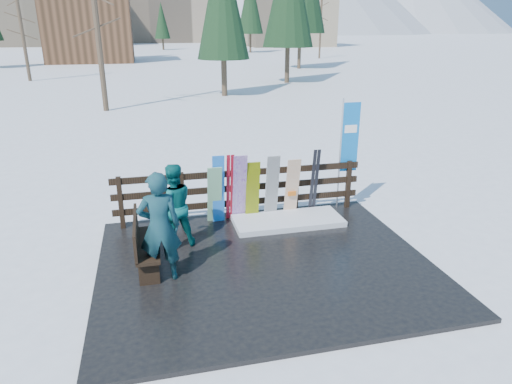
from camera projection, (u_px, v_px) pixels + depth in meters
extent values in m
plane|color=white|center=(265.00, 266.00, 8.44)|extent=(700.00, 700.00, 0.00)
cube|color=black|center=(265.00, 264.00, 8.43)|extent=(6.00, 5.00, 0.08)
cube|color=black|center=(121.00, 203.00, 9.66)|extent=(0.10, 0.10, 1.15)
cube|color=black|center=(182.00, 198.00, 9.95)|extent=(0.10, 0.10, 1.15)
cube|color=black|center=(241.00, 193.00, 10.23)|extent=(0.10, 0.10, 1.15)
cube|color=black|center=(296.00, 189.00, 10.51)|extent=(0.10, 0.10, 1.15)
cube|color=black|center=(348.00, 184.00, 10.80)|extent=(0.10, 0.10, 1.15)
cube|color=black|center=(241.00, 202.00, 10.31)|extent=(5.60, 0.05, 0.14)
cube|color=black|center=(241.00, 188.00, 10.19)|extent=(5.60, 0.05, 0.14)
cube|color=black|center=(241.00, 173.00, 10.07)|extent=(5.60, 0.05, 0.14)
cube|color=white|center=(288.00, 221.00, 10.06)|extent=(2.38, 1.00, 0.12)
cube|color=black|center=(148.00, 245.00, 8.09)|extent=(0.40, 1.50, 0.06)
cube|color=black|center=(149.00, 272.00, 7.62)|extent=(0.34, 0.06, 0.45)
cube|color=black|center=(148.00, 241.00, 8.72)|extent=(0.34, 0.06, 0.45)
cube|color=black|center=(136.00, 232.00, 7.96)|extent=(0.05, 1.50, 0.50)
cube|color=#237AF0|center=(218.00, 189.00, 9.84)|extent=(0.26, 0.24, 1.56)
cube|color=white|center=(215.00, 195.00, 9.86)|extent=(0.31, 0.35, 1.33)
cube|color=#CFE600|center=(253.00, 191.00, 10.04)|extent=(0.30, 0.23, 1.37)
cube|color=silver|center=(239.00, 188.00, 9.94)|extent=(0.29, 0.39, 1.56)
cube|color=black|center=(272.00, 187.00, 10.12)|extent=(0.29, 0.27, 1.48)
cube|color=white|center=(292.00, 188.00, 10.24)|extent=(0.30, 0.30, 1.38)
cube|color=#B21627|center=(228.00, 188.00, 9.96)|extent=(0.07, 0.29, 1.56)
cube|color=#B21627|center=(232.00, 188.00, 9.97)|extent=(0.07, 0.29, 1.56)
cube|color=black|center=(312.00, 181.00, 10.38)|extent=(0.08, 0.24, 1.54)
cube|color=black|center=(316.00, 181.00, 10.40)|extent=(0.08, 0.24, 1.54)
cylinder|color=silver|center=(340.00, 155.00, 10.54)|extent=(0.04, 0.04, 2.60)
cube|color=blue|center=(350.00, 137.00, 10.45)|extent=(0.42, 0.02, 1.60)
imported|color=#19554E|center=(159.00, 227.00, 7.55)|extent=(0.71, 0.47, 1.93)
imported|color=#0A5B5A|center=(173.00, 206.00, 8.78)|extent=(0.93, 0.79, 1.68)
cube|color=tan|center=(46.00, 3.00, 101.13)|extent=(22.00, 14.00, 18.00)
cube|color=gray|center=(168.00, 0.00, 124.83)|extent=(26.00, 16.00, 22.00)
cube|color=tan|center=(290.00, 13.00, 99.43)|extent=(18.00, 12.00, 14.00)
cube|color=brown|center=(89.00, 28.00, 55.61)|extent=(10.00, 8.00, 8.00)
cylinder|color=#382B1E|center=(95.00, 5.00, 22.26)|extent=(0.28, 0.28, 10.35)
cone|color=black|center=(223.00, 20.00, 27.66)|extent=(3.27, 3.27, 9.08)
cone|color=black|center=(288.00, 9.00, 34.16)|extent=(3.88, 3.88, 10.78)
cylinder|color=#382B1E|center=(21.00, 22.00, 35.60)|extent=(0.28, 0.28, 8.94)
cylinder|color=#382B1E|center=(321.00, 20.00, 61.82)|extent=(0.28, 0.28, 9.94)
cone|color=black|center=(107.00, 6.00, 59.71)|extent=(4.80, 4.80, 13.33)
cone|color=black|center=(250.00, 14.00, 75.68)|extent=(4.36, 4.36, 12.10)
cone|color=black|center=(162.00, 27.00, 85.20)|extent=(2.91, 2.91, 8.08)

